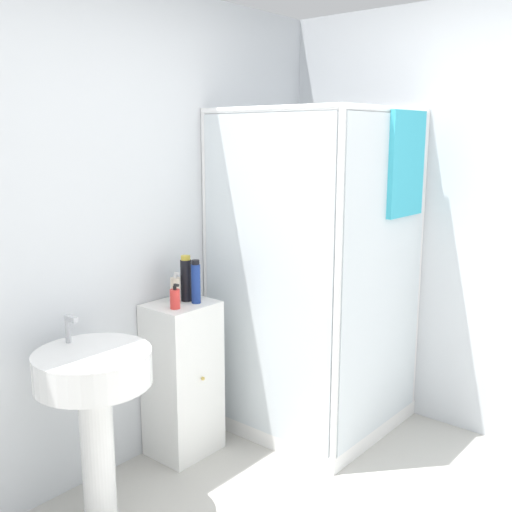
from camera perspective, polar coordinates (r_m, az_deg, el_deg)
name	(u,v)px	position (r m, az deg, el deg)	size (l,w,h in m)	color
wall_back	(93,238)	(3.07, -15.26, 1.63)	(6.40, 0.06, 2.50)	silver
shower_enclosure	(319,348)	(3.66, 6.00, -8.71)	(0.95, 0.98, 1.90)	white
vanity_cabinet	(183,379)	(3.40, -7.00, -11.51)	(0.36, 0.32, 0.86)	white
sink	(94,392)	(2.81, -15.15, -12.36)	(0.52, 0.52, 0.96)	white
soap_dispenser	(175,299)	(3.15, -7.72, -4.04)	(0.05, 0.05, 0.13)	red
shampoo_bottle_tall_black	(186,279)	(3.28, -6.68, -2.17)	(0.06, 0.06, 0.25)	black
shampoo_bottle_blue	(196,282)	(3.22, -5.75, -2.50)	(0.05, 0.05, 0.24)	navy
lotion_bottle_white	(176,290)	(3.24, -7.66, -3.23)	(0.05, 0.06, 0.17)	beige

